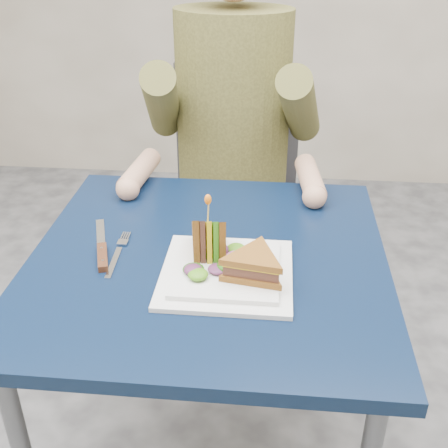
# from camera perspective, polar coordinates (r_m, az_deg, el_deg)

# --- Properties ---
(table) EXTENTS (0.75, 0.75, 0.73)m
(table) POSITION_cam_1_polar(r_m,az_deg,el_deg) (1.23, -1.58, -6.29)
(table) COLOR black
(table) RESTS_ON ground
(chair) EXTENTS (0.42, 0.40, 0.93)m
(chair) POSITION_cam_1_polar(r_m,az_deg,el_deg) (1.92, 1.08, 3.86)
(chair) COLOR #47474C
(chair) RESTS_ON ground
(diner) EXTENTS (0.54, 0.59, 0.74)m
(diner) POSITION_cam_1_polar(r_m,az_deg,el_deg) (1.68, 0.89, 13.74)
(diner) COLOR brown
(diner) RESTS_ON chair
(plate) EXTENTS (0.26, 0.26, 0.02)m
(plate) POSITION_cam_1_polar(r_m,az_deg,el_deg) (1.12, 0.27, -4.90)
(plate) COLOR white
(plate) RESTS_ON table
(sandwich_flat) EXTENTS (0.16, 0.16, 0.05)m
(sandwich_flat) POSITION_cam_1_polar(r_m,az_deg,el_deg) (1.08, 3.07, -4.21)
(sandwich_flat) COLOR brown
(sandwich_flat) RESTS_ON plate
(sandwich_upright) EXTENTS (0.09, 0.15, 0.15)m
(sandwich_upright) POSITION_cam_1_polar(r_m,az_deg,el_deg) (1.14, -1.58, -1.63)
(sandwich_upright) COLOR brown
(sandwich_upright) RESTS_ON plate
(fork) EXTENTS (0.02, 0.18, 0.01)m
(fork) POSITION_cam_1_polar(r_m,az_deg,el_deg) (1.20, -10.81, -3.12)
(fork) COLOR silver
(fork) RESTS_ON table
(knife) EXTENTS (0.09, 0.22, 0.02)m
(knife) POSITION_cam_1_polar(r_m,az_deg,el_deg) (1.21, -12.28, -2.84)
(knife) COLOR silver
(knife) RESTS_ON table
(toothpick) EXTENTS (0.01, 0.01, 0.06)m
(toothpick) POSITION_cam_1_polar(r_m,az_deg,el_deg) (1.10, -1.62, 1.21)
(toothpick) COLOR tan
(toothpick) RESTS_ON sandwich_upright
(toothpick_frill) EXTENTS (0.01, 0.01, 0.02)m
(toothpick_frill) POSITION_cam_1_polar(r_m,az_deg,el_deg) (1.09, -1.64, 2.50)
(toothpick_frill) COLOR orange
(toothpick_frill) RESTS_ON sandwich_upright
(lettuce_spill) EXTENTS (0.15, 0.13, 0.02)m
(lettuce_spill) POSITION_cam_1_polar(r_m,az_deg,el_deg) (1.12, 0.57, -3.73)
(lettuce_spill) COLOR #337A14
(lettuce_spill) RESTS_ON plate
(onion_ring) EXTENTS (0.04, 0.04, 0.02)m
(onion_ring) POSITION_cam_1_polar(r_m,az_deg,el_deg) (1.11, 1.07, -3.68)
(onion_ring) COLOR #9E4C7A
(onion_ring) RESTS_ON plate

